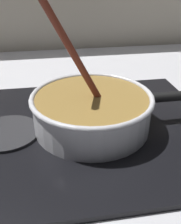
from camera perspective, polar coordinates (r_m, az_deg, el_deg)
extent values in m
cube|color=#B7B7BC|center=(0.52, 2.37, -12.56)|extent=(2.40, 1.60, 0.04)
cube|color=black|center=(0.59, 0.00, -3.61)|extent=(0.56, 0.48, 0.01)
torus|color=#592D0C|center=(0.59, 0.00, -2.79)|extent=(0.17, 0.17, 0.01)
cylinder|color=#262628|center=(0.59, -17.74, -4.29)|extent=(0.14, 0.14, 0.01)
cylinder|color=silver|center=(0.57, 0.00, 0.00)|extent=(0.25, 0.25, 0.07)
cylinder|color=olive|center=(0.57, 0.00, 0.35)|extent=(0.24, 0.24, 0.07)
torus|color=silver|center=(0.55, 0.00, 3.32)|extent=(0.26, 0.26, 0.01)
cylinder|color=black|center=(0.62, 18.05, 3.29)|extent=(0.13, 0.02, 0.02)
cylinder|color=beige|center=(0.48, -1.35, -2.06)|extent=(0.03, 0.03, 0.01)
cylinder|color=beige|center=(0.55, 0.21, 2.30)|extent=(0.04, 0.04, 0.01)
cylinder|color=#E5CC7A|center=(0.54, 5.58, 1.14)|extent=(0.03, 0.03, 0.01)
cylinder|color=#E5CC7A|center=(0.52, -1.17, 0.51)|extent=(0.03, 0.03, 0.01)
cylinder|color=#EDD88C|center=(0.57, 6.29, 3.13)|extent=(0.04, 0.04, 0.01)
cylinder|color=#EDD88C|center=(0.60, -4.92, 4.36)|extent=(0.04, 0.04, 0.01)
cylinder|color=beige|center=(0.56, -3.87, 2.39)|extent=(0.03, 0.03, 0.01)
cylinder|color=#E5CC7A|center=(0.52, -7.95, -0.18)|extent=(0.03, 0.03, 0.01)
cylinder|color=maroon|center=(0.51, -4.31, 13.47)|extent=(0.14, 0.02, 0.24)
cube|color=brown|center=(0.56, 2.36, 2.11)|extent=(0.05, 0.03, 0.01)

